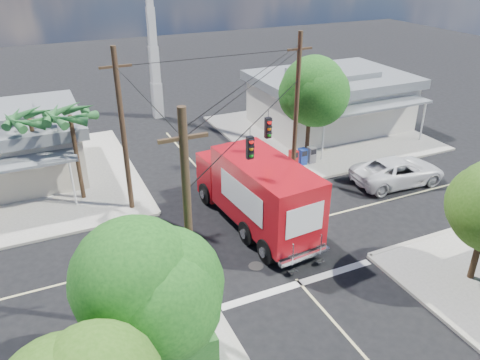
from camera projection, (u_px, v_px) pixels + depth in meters
ground at (256, 234)px, 23.98m from camera, size 120.00×120.00×0.00m
sidewalk_ne at (319, 133)px, 36.84m from camera, size 14.12×14.12×0.14m
sidewalk_nw at (19, 185)px, 28.75m from camera, size 14.12×14.12×0.14m
road_markings at (270, 249)px, 22.79m from camera, size 32.00×32.00×0.01m
building_ne at (330, 99)px, 37.32m from camera, size 11.80×10.20×4.50m
radio_tower at (153, 51)px, 37.90m from camera, size 0.80×0.80×17.00m
tree_sw_front at (156, 295)px, 13.31m from camera, size 3.88×3.78×6.03m
tree_ne_front at (311, 93)px, 30.02m from camera, size 4.21×4.14×6.66m
tree_ne_back at (325, 89)px, 33.04m from camera, size 3.77×3.66×5.82m
palm_nw_front at (70, 117)px, 25.03m from camera, size 3.01×3.08×5.59m
palm_nw_back at (30, 120)px, 25.67m from camera, size 3.01×3.08×5.19m
utility_poles at (214, 144)px, 22.60m from camera, size 12.00×10.68×9.00m
picket_fence at (127, 350)px, 16.23m from camera, size 5.94×0.06×1.00m
vending_boxes at (302, 156)px, 31.13m from camera, size 1.90×0.50×1.10m
delivery_truck at (257, 192)px, 23.93m from camera, size 3.55×9.21×3.90m
parked_car at (398, 171)px, 28.82m from camera, size 6.05×3.10×1.63m
pedestrian at (194, 335)px, 16.47m from camera, size 0.69×0.71×1.64m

